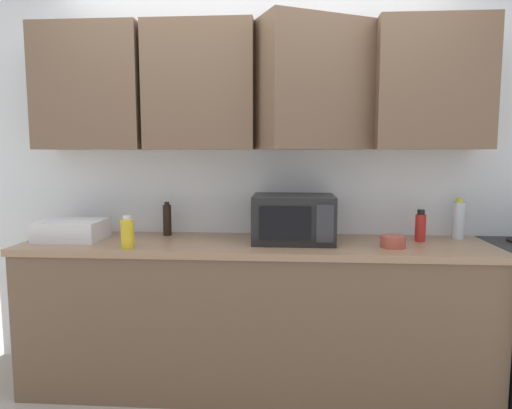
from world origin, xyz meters
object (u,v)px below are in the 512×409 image
at_px(bottle_red_sauce, 420,227).
at_px(bowl_ceramic_small, 393,242).
at_px(dish_rack, 72,230).
at_px(microwave, 293,219).
at_px(bottle_soy_dark, 167,220).
at_px(bottle_yellow_mustard, 127,233).
at_px(bottle_clear_tall, 459,220).

height_order(bottle_red_sauce, bowl_ceramic_small, bottle_red_sauce).
bearing_deg(dish_rack, microwave, 1.17).
distance_m(bottle_soy_dark, bowl_ceramic_small, 1.40).
bearing_deg(microwave, bowl_ceramic_small, -12.51).
bearing_deg(bowl_ceramic_small, bottle_yellow_mustard, -175.16).
bearing_deg(bowl_ceramic_small, dish_rack, 177.12).
bearing_deg(bottle_yellow_mustard, bottle_red_sauce, 10.61).
height_order(bottle_clear_tall, bottle_soy_dark, bottle_clear_tall).
bearing_deg(microwave, bottle_soy_dark, 168.98).
distance_m(bottle_clear_tall, bottle_soy_dark, 1.83).
xyz_separation_m(bottle_clear_tall, bottle_soy_dark, (-1.83, -0.01, -0.02)).
relative_size(bottle_red_sauce, bowl_ceramic_small, 1.36).
relative_size(bottle_soy_dark, bottle_red_sauce, 1.13).
bearing_deg(dish_rack, bowl_ceramic_small, -2.88).
relative_size(microwave, bottle_yellow_mustard, 2.64).
relative_size(bottle_clear_tall, bowl_ceramic_small, 1.79).
bearing_deg(microwave, bottle_clear_tall, 9.28).
xyz_separation_m(microwave, bowl_ceramic_small, (0.56, -0.12, -0.11)).
relative_size(dish_rack, bowl_ceramic_small, 2.70).
height_order(microwave, bottle_soy_dark, microwave).
distance_m(bottle_soy_dark, bottle_red_sauce, 1.57).
relative_size(bottle_soy_dark, bowl_ceramic_small, 1.54).
bearing_deg(bottle_soy_dark, bowl_ceramic_small, -11.63).
distance_m(dish_rack, bottle_red_sauce, 2.12).
bearing_deg(bowl_ceramic_small, microwave, 167.49).
relative_size(microwave, bottle_clear_tall, 1.91).
xyz_separation_m(dish_rack, bottle_yellow_mustard, (0.43, -0.22, 0.03)).
relative_size(microwave, dish_rack, 1.26).
bearing_deg(bottle_red_sauce, bottle_clear_tall, 21.25).
relative_size(microwave, bowl_ceramic_small, 3.41).
bearing_deg(dish_rack, bottle_red_sauce, 2.55).
distance_m(microwave, bottle_soy_dark, 0.82).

